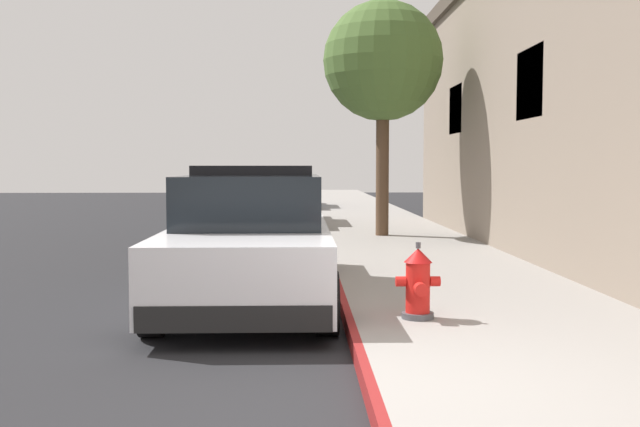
% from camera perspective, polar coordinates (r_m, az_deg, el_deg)
% --- Properties ---
extents(ground_plane, '(32.90, 60.00, 0.20)m').
position_cam_1_polar(ground_plane, '(15.49, -16.35, -2.96)').
color(ground_plane, '#232326').
extents(sidewalk_pavement, '(3.06, 60.00, 0.17)m').
position_cam_1_polar(sidewalk_pavement, '(15.11, 6.24, -2.30)').
color(sidewalk_pavement, gray).
rests_on(sidewalk_pavement, ground).
extents(curb_painted_edge, '(0.08, 60.00, 0.17)m').
position_cam_1_polar(curb_painted_edge, '(14.97, 0.28, -2.33)').
color(curb_painted_edge, maroon).
rests_on(curb_painted_edge, ground).
extents(police_cruiser, '(1.94, 4.84, 1.68)m').
position_cam_1_polar(police_cruiser, '(8.89, -5.40, -2.28)').
color(police_cruiser, white).
rests_on(police_cruiser, ground).
extents(parked_car_silver_ahead, '(1.94, 4.84, 1.56)m').
position_cam_1_polar(parked_car_silver_ahead, '(19.40, -3.47, 1.01)').
color(parked_car_silver_ahead, '#B2B5BA').
rests_on(parked_car_silver_ahead, ground).
extents(parked_car_dark_far, '(1.94, 4.84, 1.56)m').
position_cam_1_polar(parked_car_dark_far, '(26.99, -2.67, 1.79)').
color(parked_car_dark_far, navy).
rests_on(parked_car_dark_far, ground).
extents(fire_hydrant, '(0.44, 0.40, 0.76)m').
position_cam_1_polar(fire_hydrant, '(7.28, 7.69, -5.46)').
color(fire_hydrant, '#4C4C51').
rests_on(fire_hydrant, sidewalk_pavement).
extents(street_tree, '(2.56, 2.56, 5.03)m').
position_cam_1_polar(street_tree, '(15.92, 4.96, 11.74)').
color(street_tree, brown).
rests_on(street_tree, sidewalk_pavement).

